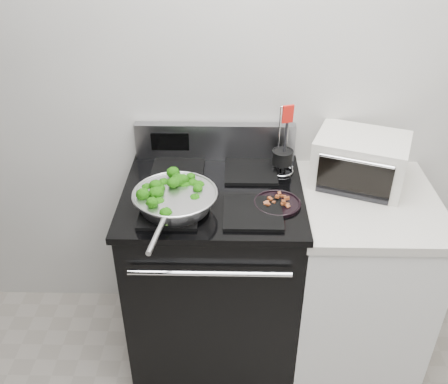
{
  "coord_description": "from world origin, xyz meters",
  "views": [
    {
      "loc": [
        -0.21,
        -0.42,
        2.12
      ],
      "look_at": [
        -0.25,
        1.36,
        0.98
      ],
      "focal_mm": 40.0,
      "sensor_mm": 36.0,
      "label": 1
    }
  ],
  "objects_px": {
    "utensil_holder": "(282,160)",
    "skillet": "(175,200)",
    "gas_range": "(214,271)",
    "bacon_plate": "(277,201)",
    "toaster_oven": "(360,160)"
  },
  "relations": [
    {
      "from": "skillet",
      "to": "utensil_holder",
      "type": "bearing_deg",
      "value": 43.18
    },
    {
      "from": "utensil_holder",
      "to": "gas_range",
      "type": "bearing_deg",
      "value": -169.04
    },
    {
      "from": "utensil_holder",
      "to": "skillet",
      "type": "bearing_deg",
      "value": -162.55
    },
    {
      "from": "gas_range",
      "to": "utensil_holder",
      "type": "distance_m",
      "value": 0.63
    },
    {
      "from": "gas_range",
      "to": "bacon_plate",
      "type": "bearing_deg",
      "value": -20.4
    },
    {
      "from": "bacon_plate",
      "to": "toaster_oven",
      "type": "distance_m",
      "value": 0.46
    },
    {
      "from": "skillet",
      "to": "bacon_plate",
      "type": "distance_m",
      "value": 0.42
    },
    {
      "from": "bacon_plate",
      "to": "utensil_holder",
      "type": "xyz_separation_m",
      "value": [
        0.04,
        0.27,
        0.04
      ]
    },
    {
      "from": "skillet",
      "to": "utensil_holder",
      "type": "distance_m",
      "value": 0.56
    },
    {
      "from": "bacon_plate",
      "to": "skillet",
      "type": "bearing_deg",
      "value": -173.09
    },
    {
      "from": "gas_range",
      "to": "toaster_oven",
      "type": "xyz_separation_m",
      "value": [
        0.66,
        0.14,
        0.55
      ]
    },
    {
      "from": "gas_range",
      "to": "skillet",
      "type": "height_order",
      "value": "gas_range"
    },
    {
      "from": "skillet",
      "to": "utensil_holder",
      "type": "xyz_separation_m",
      "value": [
        0.46,
        0.32,
        0.01
      ]
    },
    {
      "from": "skillet",
      "to": "toaster_oven",
      "type": "height_order",
      "value": "toaster_oven"
    },
    {
      "from": "bacon_plate",
      "to": "utensil_holder",
      "type": "bearing_deg",
      "value": 81.85
    }
  ]
}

